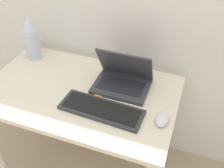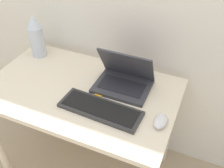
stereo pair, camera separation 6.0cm
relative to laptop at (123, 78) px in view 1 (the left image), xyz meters
The scene contains 6 objects.
desk 0.29m from the laptop, 149.53° to the right, with size 1.09×0.66×0.72m.
laptop is the anchor object (origin of this frame).
keyboard 0.24m from the laptop, 98.72° to the right, with size 0.44×0.17×0.02m.
mouse 0.34m from the laptop, 37.35° to the right, with size 0.06×0.11×0.04m.
vase 0.65m from the laptop, behind, with size 0.09×0.09×0.29m.
mp3_player 0.16m from the laptop, 127.32° to the right, with size 0.04×0.06×0.01m.
Camera 1 is at (0.56, -0.66, 1.67)m, focal length 42.00 mm.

